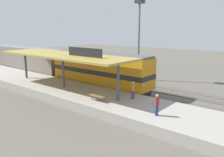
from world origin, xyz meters
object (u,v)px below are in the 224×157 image
object	(u,v)px
platform_bench	(97,96)
person_waiting	(133,89)
person_walking	(157,104)
locomotive	(99,70)
light_mast	(139,22)
passenger_carriage_front	(24,59)
freight_car	(71,62)

from	to	relation	value
platform_bench	person_waiting	xyz separation A→B (m)	(2.64, -2.22, 0.51)
platform_bench	person_walking	xyz separation A→B (m)	(0.26, -6.12, 0.51)
locomotive	light_mast	distance (m)	9.85
passenger_carriage_front	freight_car	size ratio (longest dim) A/B	1.67
locomotive	light_mast	size ratio (longest dim) A/B	1.23
platform_bench	light_mast	size ratio (longest dim) A/B	0.15
passenger_carriage_front	person_walking	xyz separation A→B (m)	(-5.74, -29.35, -0.46)
person_waiting	passenger_carriage_front	bearing A→B (deg)	82.49
freight_car	person_waiting	size ratio (longest dim) A/B	7.02
locomotive	light_mast	bearing A→B (deg)	-4.72
freight_car	locomotive	bearing A→B (deg)	-113.18
freight_car	person_walking	xyz separation A→B (m)	(-10.34, -22.09, -0.12)
person_waiting	locomotive	bearing A→B (deg)	65.74
person_waiting	person_walking	distance (m)	4.57
person_waiting	person_walking	bearing A→B (deg)	-121.40
platform_bench	locomotive	size ratio (longest dim) A/B	0.12
platform_bench	freight_car	world-z (taller)	freight_car
platform_bench	freight_car	size ratio (longest dim) A/B	0.14
freight_car	person_waiting	world-z (taller)	freight_car
passenger_carriage_front	light_mast	world-z (taller)	light_mast
light_mast	person_waiting	bearing A→B (deg)	-148.63
freight_car	light_mast	size ratio (longest dim) A/B	1.03
locomotive	person_waiting	xyz separation A→B (m)	(-3.36, -7.45, -0.56)
person_walking	platform_bench	bearing A→B (deg)	92.43
locomotive	light_mast	world-z (taller)	light_mast
platform_bench	passenger_carriage_front	size ratio (longest dim) A/B	0.08
passenger_carriage_front	person_walking	bearing A→B (deg)	-101.07
platform_bench	passenger_carriage_front	distance (m)	24.01
platform_bench	person_walking	size ratio (longest dim) A/B	0.99
passenger_carriage_front	person_walking	size ratio (longest dim) A/B	11.70
person_walking	light_mast	bearing A→B (deg)	38.34
locomotive	person_waiting	bearing A→B (deg)	-114.26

